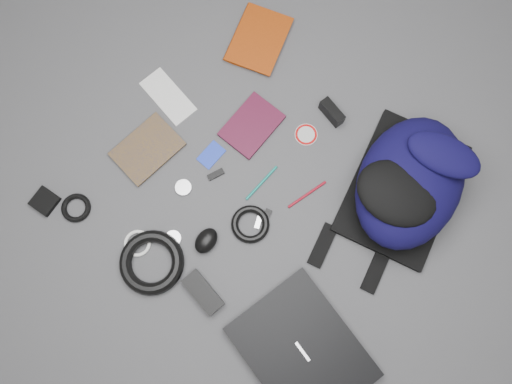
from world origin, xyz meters
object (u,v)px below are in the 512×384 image
Objects in this scene: compact_camera at (332,112)px; laptop at (302,351)px; comic_book at (132,133)px; backpack at (410,182)px; mouse at (206,241)px; dvd_case at (252,125)px; pouch at (45,201)px; textbook_red at (235,31)px; power_brick at (203,292)px.

laptop is at bearing -46.27° from compact_camera.
comic_book is 2.25× the size of compact_camera.
backpack is 5.57× the size of mouse.
dvd_case is (0.30, 0.28, -0.00)m from comic_book.
dvd_case is 2.62× the size of pouch.
laptop is at bearing -38.66° from dvd_case.
compact_camera is 1.08× the size of mouse.
backpack is 2.50× the size of dvd_case.
textbook_red is 2.66× the size of mouse.
compact_camera is (0.19, 0.20, 0.02)m from dvd_case.
textbook_red is at bearing 133.46° from power_brick.
compact_camera reaches higher than power_brick.
textbook_red is at bearing -171.06° from compact_camera.
pouch reaches higher than dvd_case.
backpack is 0.63m from laptop.
pouch is (-0.96, -0.16, -0.01)m from laptop.
backpack is at bearing 2.82° from compact_camera.
laptop reaches higher than comic_book.
compact_camera is at bearing 56.29° from pouch.
mouse is 1.18× the size of pouch.
laptop is 4.17× the size of compact_camera.
textbook_red is 3.14× the size of pouch.
power_brick is (0.04, -0.74, -0.01)m from compact_camera.
power_brick reaches higher than comic_book.
backpack is 0.56m from dvd_case.
power_brick is at bearing -73.11° from compact_camera.
laptop is 0.79m from compact_camera.
compact_camera is (-0.34, 0.07, -0.08)m from backpack.
comic_book is at bearing -136.84° from dvd_case.
compact_camera is 1.01m from pouch.
pouch is at bearing -156.19° from laptop.
power_brick reaches higher than pouch.
laptop is 1.68× the size of textbook_red.
backpack is 3.48× the size of power_brick.
laptop is 0.46m from mouse.
laptop is 0.36m from power_brick.
comic_book is (-0.89, 0.20, -0.01)m from laptop.
laptop is at bearing 19.62° from power_brick.
textbook_red is 1.20× the size of dvd_case.
power_brick is at bearing -156.58° from laptop.
dvd_case is 0.74m from pouch.
textbook_red is 1.10× the size of comic_book.
pouch is (-0.61, -0.10, -0.01)m from power_brick.
backpack reaches higher than textbook_red.
textbook_red is 0.46m from compact_camera.
dvd_case is at bearing 104.17° from mouse.
mouse is (-0.45, 0.08, 0.00)m from laptop.
pouch reaches higher than comic_book.
compact_camera reaches higher than textbook_red.
textbook_red is at bearing 159.95° from backpack.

